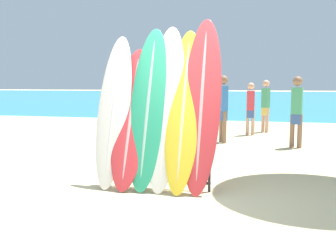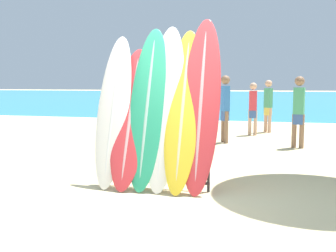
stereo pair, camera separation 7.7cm
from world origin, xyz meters
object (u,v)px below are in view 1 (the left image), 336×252
Objects in this scene: surfboard_slot_2 at (148,107)px; surfboard_slot_3 at (165,106)px; surfboard_slot_0 at (114,110)px; surfboard_rack at (154,158)px; person_far_left at (265,104)px; surfboard_slot_4 at (184,108)px; surfboard_slot_1 at (131,117)px; person_mid_beach at (297,109)px; person_near_water at (251,107)px; person_far_right at (223,106)px; surfboard_slot_5 at (202,103)px.

surfboard_slot_3 is at bearing 3.54° from surfboard_slot_2.
surfboard_rack is at bearing -7.50° from surfboard_slot_0.
surfboard_slot_4 is at bearing -55.22° from person_far_left.
surfboard_slot_0 is 0.95× the size of surfboard_slot_2.
person_far_left is (1.87, 7.05, -0.15)m from surfboard_slot_1.
surfboard_slot_4 is 4.54m from person_mid_beach.
person_far_left is (0.42, 0.80, 0.04)m from person_near_water.
surfboard_slot_3 is 6.28m from person_near_water.
person_far_right reaches higher than person_far_left.
surfboard_slot_0 is at bearing 176.88° from surfboard_slot_1.
surfboard_slot_4 is 0.26m from surfboard_slot_5.
person_mid_beach is at bearing 69.28° from surfboard_slot_5.
surfboard_slot_4 is at bearing -1.75° from surfboard_slot_3.
surfboard_rack is 0.77m from surfboard_slot_3.
person_mid_beach is at bearing 55.59° from surfboard_slot_0.
surfboard_rack is at bearing 79.82° from person_near_water.
person_far_right is at bearing 1.47° from person_mid_beach.
surfboard_slot_0 is at bearing -177.90° from surfboard_slot_2.
person_mid_beach is at bearing -32.16° from person_far_left.
surfboard_slot_1 is at bearing -174.32° from surfboard_slot_3.
surfboard_slot_5 is 7.05m from person_far_left.
surfboard_slot_4 is at bearing 83.32° from person_near_water.
surfboard_slot_3 is 7.14m from person_far_left.
person_near_water is at bearing 83.77° from surfboard_slot_4.
surfboard_slot_1 is 0.53m from surfboard_slot_3.
surfboard_slot_1 is 1.27× the size of person_far_left.
surfboard_rack is at bearing -41.87° from surfboard_slot_2.
surfboard_slot_2 is (0.25, 0.03, 0.15)m from surfboard_slot_1.
surfboard_slot_3 is 0.27m from surfboard_slot_4.
surfboard_slot_2 is 4.58m from person_far_right.
surfboard_rack is at bearing -10.73° from surfboard_slot_1.
surfboard_slot_4 is 1.44× the size of person_far_left.
surfboard_slot_3 is 1.47× the size of person_far_left.
person_far_left reaches higher than surfboard_rack.
surfboard_slot_0 is at bearing 69.02° from person_mid_beach.
surfboard_slot_0 reaches higher than person_mid_beach.
person_far_right is (0.59, 4.53, -0.24)m from surfboard_slot_2.
surfboard_slot_1 is 6.42m from person_near_water.
surfboard_slot_0 is 1.31× the size of person_far_right.
surfboard_slot_5 reaches higher than surfboard_slot_2.
surfboard_slot_5 is at bearing 3.56° from surfboard_slot_1.
surfboard_slot_3 is 0.96× the size of surfboard_slot_5.
person_far_left reaches higher than person_near_water.
person_far_right is (0.07, 4.53, -0.22)m from surfboard_slot_4.
person_far_right is at bearing -68.87° from person_far_left.
surfboard_slot_1 is 0.87× the size of surfboard_slot_3.
person_far_left is at bearing -52.89° from person_far_right.
surfboard_slot_2 reaches higher than surfboard_slot_4.
surfboard_slot_2 is at bearing 138.13° from surfboard_rack.
surfboard_slot_0 is 5.07m from person_mid_beach.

